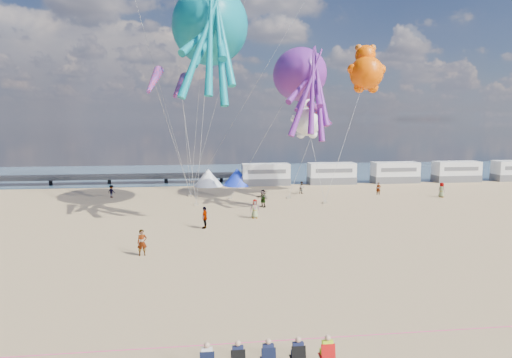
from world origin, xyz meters
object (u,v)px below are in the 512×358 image
motorhome_3 (456,171)px  kite_panda (307,122)px  beachgoer_3 (205,217)px  sandbag_a (196,204)px  motorhome_1 (332,173)px  sandbag_d (288,198)px  kite_octopus_purple (299,74)px  motorhome_2 (395,172)px  beachgoer_5 (378,189)px  sandbag_e (191,195)px  motorhome_0 (266,174)px  windsock_right (154,81)px  beachgoer_6 (255,209)px  kite_teddy_orange (366,73)px  windsock_mid (320,113)px  sandbag_b (230,198)px  tent_white (208,177)px  beachgoer_2 (112,191)px  beachgoer_0 (442,190)px  spectator_row (268,354)px  sandbag_c (325,203)px  standing_person (142,243)px  beachgoer_1 (302,188)px  tent_blue (237,177)px  windsock_left (180,86)px

motorhome_3 → kite_panda: kite_panda is taller
beachgoer_3 → sandbag_a: beachgoer_3 is taller
motorhome_1 → sandbag_d: 14.23m
sandbag_d → kite_octopus_purple: kite_octopus_purple is taller
motorhome_2 → beachgoer_5: (-6.63, -10.16, -0.73)m
beachgoer_5 → sandbag_e: bearing=-153.1°
motorhome_0 → windsock_right: size_ratio=1.41×
beachgoer_6 → kite_teddy_orange: kite_teddy_orange is taller
kite_octopus_purple → windsock_mid: size_ratio=2.38×
beachgoer_6 → windsock_mid: bearing=47.4°
beachgoer_3 → sandbag_b: bearing=-177.6°
tent_white → motorhome_0: bearing=0.0°
tent_white → beachgoer_6: (3.84, -21.34, -0.31)m
beachgoer_3 → motorhome_0: bearing=175.5°
beachgoer_2 → kite_octopus_purple: size_ratio=0.12×
beachgoer_0 → beachgoer_5: size_ratio=1.14×
spectator_row → beachgoer_6: size_ratio=3.43×
beachgoer_0 → sandbag_d: 18.17m
motorhome_0 → sandbag_d: motorhome_0 is taller
beachgoer_2 → sandbag_c: 24.82m
beachgoer_0 → motorhome_2: bearing=-24.1°
kite_teddy_orange → beachgoer_6: bearing=-163.7°
motorhome_0 → tent_white: bearing=180.0°
windsock_mid → standing_person: bearing=-146.0°
spectator_row → sandbag_a: spectator_row is taller
beachgoer_1 → tent_blue: bearing=107.8°
sandbag_d → beachgoer_6: bearing=-117.4°
motorhome_3 → spectator_row: motorhome_3 is taller
tent_blue → kite_teddy_orange: 22.03m
sandbag_c → windsock_mid: 9.90m
beachgoer_2 → sandbag_a: (9.90, -6.15, -0.63)m
sandbag_b → kite_panda: bearing=8.7°
spectator_row → windsock_left: size_ratio=0.94×
beachgoer_6 → beachgoer_5: bearing=36.0°
motorhome_1 → kite_octopus_purple: (-7.54, -12.14, 12.56)m
sandbag_a → windsock_mid: (13.78, 1.33, 9.67)m
sandbag_a → sandbag_d: size_ratio=1.00×
sandbag_d → sandbag_c: bearing=-47.8°
motorhome_3 → windsock_mid: windsock_mid is taller
motorhome_0 → beachgoer_5: (12.37, -10.16, -0.73)m
motorhome_1 → beachgoer_6: (-13.66, -21.34, -0.61)m
motorhome_3 → tent_white: motorhome_3 is taller
tent_blue → sandbag_e: bearing=-127.0°
beachgoer_3 → tent_blue: bearing=-176.0°
sandbag_d → kite_panda: bearing=37.2°
kite_panda → windsock_left: (-14.48, -7.46, 3.46)m
sandbag_d → windsock_left: 17.95m
standing_person → beachgoer_5: (25.51, 21.86, -0.13)m
motorhome_3 → sandbag_c: 28.48m
spectator_row → sandbag_e: (-3.40, 38.83, -0.54)m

